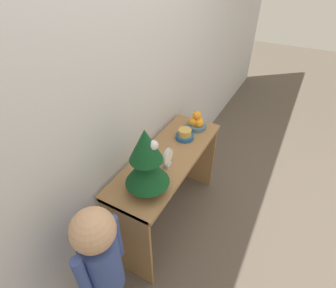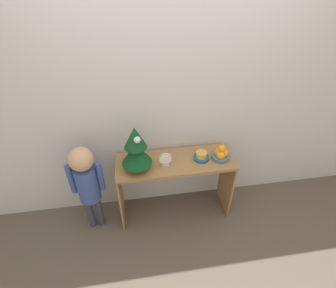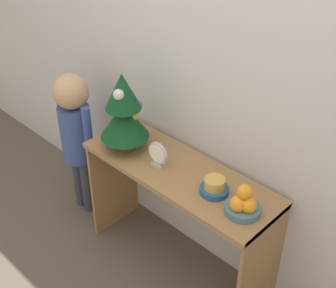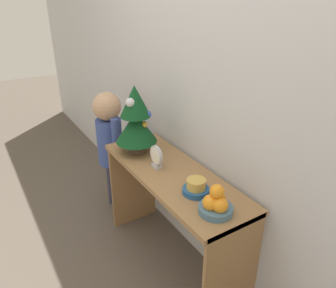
{
  "view_description": "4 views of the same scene",
  "coord_description": "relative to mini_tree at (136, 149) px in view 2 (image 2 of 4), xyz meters",
  "views": [
    {
      "loc": [
        -1.31,
        -0.51,
        1.95
      ],
      "look_at": [
        -0.07,
        0.16,
        0.89
      ],
      "focal_mm": 28.0,
      "sensor_mm": 36.0,
      "label": 1
    },
    {
      "loc": [
        -0.36,
        -1.67,
        2.38
      ],
      "look_at": [
        -0.07,
        0.17,
        0.96
      ],
      "focal_mm": 28.0,
      "sensor_mm": 36.0,
      "label": 2
    },
    {
      "loc": [
        1.34,
        -1.25,
        2.22
      ],
      "look_at": [
        -0.06,
        0.18,
        0.87
      ],
      "focal_mm": 50.0,
      "sensor_mm": 36.0,
      "label": 3
    },
    {
      "loc": [
        1.43,
        -0.72,
        1.72
      ],
      "look_at": [
        -0.06,
        0.21,
        0.89
      ],
      "focal_mm": 35.0,
      "sensor_mm": 36.0,
      "label": 4
    }
  ],
  "objects": [
    {
      "name": "console_table",
      "position": [
        0.36,
        0.05,
        -0.4
      ],
      "size": [
        1.14,
        0.4,
        0.73
      ],
      "color": "olive",
      "rests_on": "ground_plane"
    },
    {
      "name": "fruit_bowl",
      "position": [
        0.8,
        0.02,
        -0.18
      ],
      "size": [
        0.17,
        0.17,
        0.16
      ],
      "color": "#476B84",
      "rests_on": "console_table"
    },
    {
      "name": "singing_bowl",
      "position": [
        0.61,
        0.04,
        -0.2
      ],
      "size": [
        0.15,
        0.15,
        0.08
      ],
      "color": "#235189",
      "rests_on": "console_table"
    },
    {
      "name": "mini_tree",
      "position": [
        0.0,
        0.0,
        0.0
      ],
      "size": [
        0.27,
        0.27,
        0.46
      ],
      "color": "#4C3828",
      "rests_on": "console_table"
    },
    {
      "name": "ground_plane",
      "position": [
        0.36,
        -0.15,
        -0.96
      ],
      "size": [
        12.0,
        12.0,
        0.0
      ],
      "primitive_type": "plane",
      "color": "brown"
    },
    {
      "name": "back_wall",
      "position": [
        0.36,
        0.3,
        0.29
      ],
      "size": [
        7.0,
        0.05,
        2.5
      ],
      "primitive_type": "cube",
      "color": "silver",
      "rests_on": "ground_plane"
    },
    {
      "name": "desk_clock",
      "position": [
        0.26,
        0.0,
        -0.16
      ],
      "size": [
        0.13,
        0.04,
        0.15
      ],
      "color": "#B2B2B7",
      "rests_on": "console_table"
    },
    {
      "name": "child_figure",
      "position": [
        -0.48,
        -0.01,
        -0.3
      ],
      "size": [
        0.32,
        0.22,
        1.02
      ],
      "color": "#38384C",
      "rests_on": "ground_plane"
    }
  ]
}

